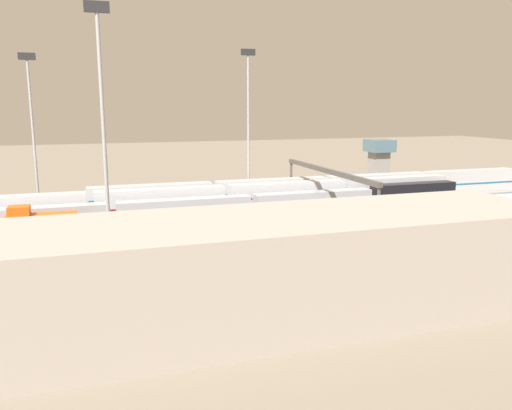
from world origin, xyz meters
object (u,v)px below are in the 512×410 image
at_px(train_on_track_2, 244,205).
at_px(light_mast_2, 248,108).
at_px(train_on_track_5, 319,220).
at_px(train_on_track_1, 226,198).
at_px(signal_gantry, 327,175).
at_px(train_on_track_3, 40,224).
at_px(train_on_track_0, 326,188).
at_px(train_on_track_4, 345,212).
at_px(light_mast_1, 102,108).
at_px(train_on_track_6, 388,220).
at_px(maintenance_shed, 256,271).
at_px(light_mast_0, 32,115).
at_px(control_tower, 379,158).

relative_size(train_on_track_2, light_mast_2, 2.97).
distance_m(train_on_track_5, train_on_track_1, 22.28).
xyz_separation_m(train_on_track_1, signal_gantry, (-15.82, 10.00, 5.05)).
xyz_separation_m(train_on_track_3, light_mast_2, (-38.33, -18.06, 16.98)).
xyz_separation_m(train_on_track_0, signal_gantry, (7.13, 15.00, 5.04)).
distance_m(train_on_track_4, light_mast_1, 44.61).
relative_size(train_on_track_6, light_mast_2, 2.34).
height_order(train_on_track_0, light_mast_1, light_mast_1).
xyz_separation_m(train_on_track_0, train_on_track_6, (4.02, 30.00, 0.00)).
xyz_separation_m(signal_gantry, maintenance_shed, (25.75, 38.63, -2.74)).
distance_m(train_on_track_0, train_on_track_6, 30.27).
relative_size(train_on_track_3, light_mast_0, 0.35).
height_order(train_on_track_0, control_tower, control_tower).
relative_size(train_on_track_2, light_mast_1, 2.91).
height_order(train_on_track_0, maintenance_shed, maintenance_shed).
height_order(light_mast_0, control_tower, light_mast_0).
xyz_separation_m(train_on_track_3, train_on_track_4, (-48.36, 5.00, -0.15)).
bearing_deg(train_on_track_0, train_on_track_6, 82.36).
height_order(train_on_track_3, light_mast_2, light_mast_2).
bearing_deg(train_on_track_2, train_on_track_0, -154.50).
relative_size(light_mast_0, light_mast_1, 0.92).
xyz_separation_m(train_on_track_6, train_on_track_4, (2.07, -10.00, -0.62)).
bearing_deg(train_on_track_0, train_on_track_2, 25.50).
bearing_deg(light_mast_2, train_on_track_0, 169.24).
xyz_separation_m(train_on_track_4, light_mast_0, (50.02, -23.19, 16.11)).
xyz_separation_m(train_on_track_3, control_tower, (-76.34, -30.63, 4.56)).
xyz_separation_m(train_on_track_6, light_mast_0, (52.09, -33.19, 15.49)).
relative_size(train_on_track_1, light_mast_2, 3.13).
distance_m(train_on_track_0, signal_gantry, 17.35).
xyz_separation_m(light_mast_2, signal_gantry, (-8.99, 18.06, -11.48)).
bearing_deg(train_on_track_0, signal_gantry, 64.59).
bearing_deg(train_on_track_0, light_mast_0, -3.25).
distance_m(train_on_track_1, light_mast_0, 37.52).
distance_m(train_on_track_0, maintenance_shed, 62.95).
relative_size(train_on_track_6, train_on_track_4, 0.75).
distance_m(train_on_track_4, control_tower, 45.55).
height_order(train_on_track_0, light_mast_2, light_mast_2).
bearing_deg(train_on_track_4, train_on_track_1, -41.67).
distance_m(train_on_track_2, light_mast_0, 40.82).
bearing_deg(light_mast_2, train_on_track_3, 25.23).
relative_size(train_on_track_2, light_mast_0, 3.16).
height_order(train_on_track_0, light_mast_0, light_mast_0).
bearing_deg(light_mast_1, maintenance_shed, 120.62).
bearing_deg(light_mast_1, train_on_track_5, -165.55).
distance_m(light_mast_0, control_tower, 79.81).
xyz_separation_m(train_on_track_5, train_on_track_0, (-13.15, -25.00, 0.54)).
relative_size(train_on_track_0, light_mast_0, 3.34).
relative_size(light_mast_1, maintenance_shed, 0.53).
distance_m(train_on_track_2, light_mast_1, 37.63).
bearing_deg(light_mast_1, light_mast_2, -128.51).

